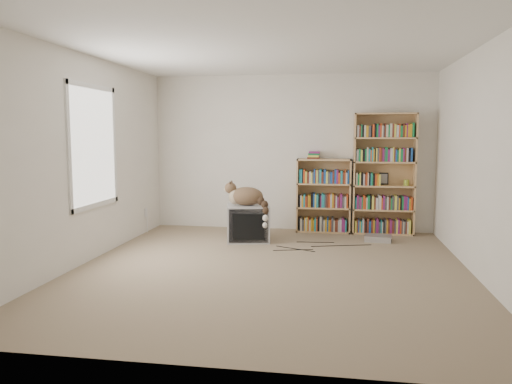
# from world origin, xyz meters

# --- Properties ---
(floor) EXTENTS (4.50, 5.00, 0.01)m
(floor) POSITION_xyz_m (0.00, 0.00, 0.00)
(floor) COLOR gray
(floor) RESTS_ON ground
(wall_back) EXTENTS (4.50, 0.02, 2.50)m
(wall_back) POSITION_xyz_m (0.00, 2.50, 1.25)
(wall_back) COLOR white
(wall_back) RESTS_ON floor
(wall_front) EXTENTS (4.50, 0.02, 2.50)m
(wall_front) POSITION_xyz_m (0.00, -2.50, 1.25)
(wall_front) COLOR white
(wall_front) RESTS_ON floor
(wall_left) EXTENTS (0.02, 5.00, 2.50)m
(wall_left) POSITION_xyz_m (-2.25, 0.00, 1.25)
(wall_left) COLOR white
(wall_left) RESTS_ON floor
(wall_right) EXTENTS (0.02, 5.00, 2.50)m
(wall_right) POSITION_xyz_m (2.25, 0.00, 1.25)
(wall_right) COLOR white
(wall_right) RESTS_ON floor
(ceiling) EXTENTS (4.50, 5.00, 0.02)m
(ceiling) POSITION_xyz_m (0.00, 0.00, 2.50)
(ceiling) COLOR white
(ceiling) RESTS_ON wall_back
(window) EXTENTS (0.02, 1.22, 1.52)m
(window) POSITION_xyz_m (-2.24, 0.20, 1.40)
(window) COLOR white
(window) RESTS_ON wall_left
(crt_tv) EXTENTS (0.70, 0.66, 0.53)m
(crt_tv) POSITION_xyz_m (-0.53, 1.50, 0.26)
(crt_tv) COLOR #A7A7AA
(crt_tv) RESTS_ON floor
(cat) EXTENTS (0.71, 0.55, 0.59)m
(cat) POSITION_xyz_m (-0.50, 1.41, 0.63)
(cat) COLOR #352515
(cat) RESTS_ON crt_tv
(bookcase_tall) EXTENTS (0.94, 0.30, 1.87)m
(bookcase_tall) POSITION_xyz_m (1.46, 2.36, 0.89)
(bookcase_tall) COLOR tan
(bookcase_tall) RESTS_ON floor
(bookcase_short) EXTENTS (0.85, 0.30, 1.16)m
(bookcase_short) POSITION_xyz_m (0.53, 2.36, 0.53)
(bookcase_short) COLOR tan
(bookcase_short) RESTS_ON floor
(book_stack) EXTENTS (0.21, 0.27, 0.12)m
(book_stack) POSITION_xyz_m (0.38, 2.37, 1.22)
(book_stack) COLOR #C8421A
(book_stack) RESTS_ON bookcase_short
(green_mug) EXTENTS (0.08, 0.08, 0.09)m
(green_mug) POSITION_xyz_m (1.80, 2.34, 0.81)
(green_mug) COLOR #95AE31
(green_mug) RESTS_ON bookcase_tall
(framed_print) EXTENTS (0.14, 0.05, 0.19)m
(framed_print) POSITION_xyz_m (1.46, 2.44, 0.86)
(framed_print) COLOR black
(framed_print) RESTS_ON bookcase_tall
(dvd_player) EXTENTS (0.41, 0.32, 0.09)m
(dvd_player) POSITION_xyz_m (1.35, 1.75, 0.04)
(dvd_player) COLOR silver
(dvd_player) RESTS_ON floor
(wall_outlet) EXTENTS (0.01, 0.08, 0.13)m
(wall_outlet) POSITION_xyz_m (-2.24, 1.84, 0.32)
(wall_outlet) COLOR silver
(wall_outlet) RESTS_ON wall_left
(floor_cables) EXTENTS (1.20, 0.70, 0.01)m
(floor_cables) POSITION_xyz_m (0.23, 1.26, 0.00)
(floor_cables) COLOR black
(floor_cables) RESTS_ON floor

